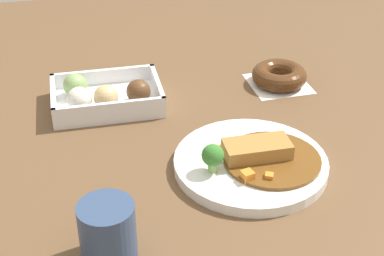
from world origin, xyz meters
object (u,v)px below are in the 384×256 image
(chocolate_ring_donut, at_px, (279,76))
(coffee_mug, at_px, (108,232))
(curry_plate, at_px, (252,161))
(donut_box, at_px, (104,97))

(chocolate_ring_donut, height_order, coffee_mug, coffee_mug)
(curry_plate, xyz_separation_m, coffee_mug, (-0.24, -0.15, 0.03))
(donut_box, distance_m, chocolate_ring_donut, 0.35)
(curry_plate, relative_size, chocolate_ring_donut, 2.05)
(curry_plate, distance_m, coffee_mug, 0.28)
(donut_box, relative_size, coffee_mug, 2.38)
(curry_plate, relative_size, coffee_mug, 2.89)
(donut_box, height_order, coffee_mug, coffee_mug)
(donut_box, xyz_separation_m, chocolate_ring_donut, (0.35, 0.02, -0.00))
(chocolate_ring_donut, bearing_deg, coffee_mug, -132.66)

